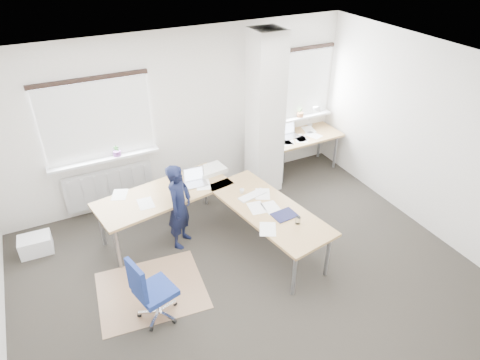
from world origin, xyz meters
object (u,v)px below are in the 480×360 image
desk_main (217,201)px  desk_side (303,137)px  task_chair (154,302)px  person (180,206)px

desk_main → desk_side: 2.59m
desk_main → desk_side: size_ratio=1.98×
desk_main → task_chair: bearing=-151.1°
desk_main → desk_side: (2.29, 1.21, -0.01)m
person → desk_side: bearing=-25.2°
task_chair → person: 1.48m
desk_side → person: bearing=-161.2°
desk_main → desk_side: bearing=17.8°
desk_side → person: (-2.81, -1.05, -0.02)m
desk_side → person: size_ratio=1.07×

